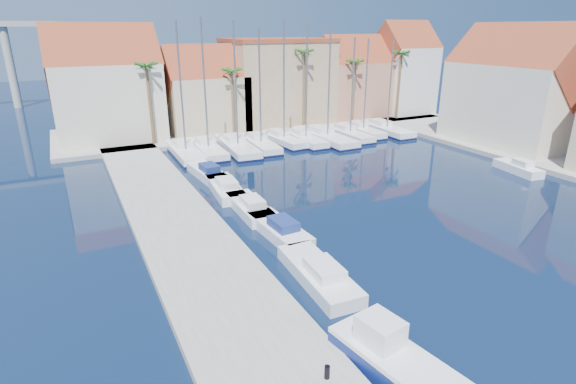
{
  "coord_description": "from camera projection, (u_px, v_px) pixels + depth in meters",
  "views": [
    {
      "loc": [
        -14.98,
        -11.21,
        13.36
      ],
      "look_at": [
        -2.33,
        14.05,
        3.0
      ],
      "focal_mm": 28.0,
      "sensor_mm": 36.0,
      "label": 1
    }
  ],
  "objects": [
    {
      "name": "ground",
      "position": [
        473.0,
        342.0,
        20.31
      ],
      "size": [
        260.0,
        260.0,
        0.0
      ],
      "primitive_type": "plane",
      "color": "black",
      "rests_on": "ground"
    },
    {
      "name": "quay_west",
      "position": [
        196.0,
        253.0,
        27.77
      ],
      "size": [
        6.0,
        77.0,
        0.5
      ],
      "primitive_type": "cube",
      "color": "gray",
      "rests_on": "ground"
    },
    {
      "name": "shore_north",
      "position": [
        259.0,
        124.0,
        64.73
      ],
      "size": [
        54.0,
        16.0,
        0.5
      ],
      "primitive_type": "cube",
      "color": "gray",
      "rests_on": "ground"
    },
    {
      "name": "bollard",
      "position": [
        327.0,
        372.0,
        17.42
      ],
      "size": [
        0.23,
        0.23,
        0.57
      ],
      "primitive_type": "cylinder",
      "color": "black",
      "rests_on": "quay_west"
    },
    {
      "name": "fishing_boat",
      "position": [
        399.0,
        365.0,
        17.81
      ],
      "size": [
        3.21,
        6.79,
        2.28
      ],
      "rotation": [
        0.0,
        0.0,
        0.16
      ],
      "color": "navy",
      "rests_on": "ground"
    },
    {
      "name": "motorboat_west_0",
      "position": [
        319.0,
        274.0,
        24.93
      ],
      "size": [
        2.54,
        6.9,
        1.4
      ],
      "rotation": [
        0.0,
        0.0,
        -0.05
      ],
      "color": "white",
      "rests_on": "ground"
    },
    {
      "name": "motorboat_west_1",
      "position": [
        280.0,
        229.0,
        30.5
      ],
      "size": [
        2.34,
        6.35,
        1.4
      ],
      "rotation": [
        0.0,
        0.0,
        0.06
      ],
      "color": "white",
      "rests_on": "ground"
    },
    {
      "name": "motorboat_west_2",
      "position": [
        250.0,
        207.0,
        34.26
      ],
      "size": [
        2.15,
        6.26,
        1.4
      ],
      "rotation": [
        0.0,
        0.0,
        -0.03
      ],
      "color": "white",
      "rests_on": "ground"
    },
    {
      "name": "motorboat_west_3",
      "position": [
        225.0,
        187.0,
        38.4
      ],
      "size": [
        2.72,
        6.83,
        1.4
      ],
      "rotation": [
        0.0,
        0.0,
        -0.09
      ],
      "color": "white",
      "rests_on": "ground"
    },
    {
      "name": "motorboat_west_4",
      "position": [
        208.0,
        172.0,
        42.46
      ],
      "size": [
        2.41,
        6.27,
        1.4
      ],
      "rotation": [
        0.0,
        0.0,
        0.07
      ],
      "color": "white",
      "rests_on": "ground"
    },
    {
      "name": "motorboat_east_1",
      "position": [
        519.0,
        168.0,
        43.84
      ],
      "size": [
        2.37,
        5.26,
        1.4
      ],
      "rotation": [
        0.0,
        0.0,
        -0.15
      ],
      "color": "white",
      "rests_on": "ground"
    },
    {
      "name": "sailboat_0",
      "position": [
        185.0,
        151.0,
        49.21
      ],
      "size": [
        2.78,
        9.77,
        14.04
      ],
      "rotation": [
        0.0,
        0.0,
        -0.02
      ],
      "color": "white",
      "rests_on": "ground"
    },
    {
      "name": "sailboat_1",
      "position": [
        207.0,
        148.0,
        50.43
      ],
      "size": [
        2.88,
        9.5,
        14.51
      ],
      "rotation": [
        0.0,
        0.0,
        -0.04
      ],
      "color": "white",
      "rests_on": "ground"
    },
    {
      "name": "sailboat_2",
      "position": [
        237.0,
        146.0,
        51.53
      ],
      "size": [
        3.54,
        10.71,
        14.11
      ],
      "rotation": [
        0.0,
        0.0,
        -0.07
      ],
      "color": "white",
      "rests_on": "ground"
    },
    {
      "name": "sailboat_3",
      "position": [
        260.0,
        143.0,
        52.58
      ],
      "size": [
        2.98,
        9.16,
        13.27
      ],
      "rotation": [
        0.0,
        0.0,
        -0.07
      ],
      "color": "white",
      "rests_on": "ground"
    },
    {
      "name": "sailboat_4",
      "position": [
        282.0,
        139.0,
        54.52
      ],
      "size": [
        2.96,
        8.63,
        14.19
      ],
      "rotation": [
        0.0,
        0.0,
        0.08
      ],
      "color": "white",
      "rests_on": "ground"
    },
    {
      "name": "sailboat_5",
      "position": [
        304.0,
        138.0,
        54.92
      ],
      "size": [
        2.49,
        8.77,
        14.09
      ],
      "rotation": [
        0.0,
        0.0,
        -0.02
      ],
      "color": "white",
      "rests_on": "ground"
    },
    {
      "name": "sailboat_6",
      "position": [
        325.0,
        137.0,
        56.05
      ],
      "size": [
        3.06,
        11.36,
        13.75
      ],
      "rotation": [
        0.0,
        0.0,
        0.01
      ],
      "color": "white",
      "rests_on": "ground"
    },
    {
      "name": "sailboat_7",
      "position": [
        348.0,
        134.0,
        57.52
      ],
      "size": [
        2.44,
        8.92,
        12.33
      ],
      "rotation": [
        0.0,
        0.0,
        -0.01
      ],
      "color": "white",
      "rests_on": "ground"
    },
    {
      "name": "sailboat_8",
      "position": [
        361.0,
        130.0,
        59.36
      ],
      "size": [
        2.48,
        8.56,
        12.14
      ],
      "rotation": [
        0.0,
        0.0,
        -0.03
      ],
      "color": "white",
      "rests_on": "ground"
    },
    {
      "name": "sailboat_9",
      "position": [
        384.0,
        129.0,
        60.33
      ],
      "size": [
        2.97,
        10.16,
        12.13
      ],
      "rotation": [
        0.0,
        0.0,
        -0.03
      ],
      "color": "white",
      "rests_on": "ground"
    },
    {
      "name": "building_0",
      "position": [
        106.0,
        89.0,
        53.32
      ],
      "size": [
        12.3,
        9.0,
        13.5
      ],
      "color": "beige",
      "rests_on": "shore_north"
    },
    {
      "name": "building_1",
      "position": [
        205.0,
        93.0,
        58.79
      ],
      "size": [
        10.3,
        8.0,
        11.0
      ],
      "color": "#CCB790",
      "rests_on": "shore_north"
    },
    {
      "name": "building_2",
      "position": [
        278.0,
        81.0,
        63.92
      ],
      "size": [
        14.2,
        10.2,
        11.5
      ],
      "color": "tan",
      "rests_on": "shore_north"
    },
    {
      "name": "building_3",
      "position": [
        352.0,
        80.0,
        68.26
      ],
      "size": [
        10.3,
        8.0,
        12.0
      ],
      "color": "tan",
      "rests_on": "shore_north"
    },
    {
      "name": "building_4",
      "position": [
        403.0,
        71.0,
        70.82
      ],
      "size": [
        8.3,
        8.0,
        14.0
      ],
      "color": "white",
      "rests_on": "shore_north"
    },
    {
      "name": "building_6",
      "position": [
        516.0,
        91.0,
        51.66
      ],
      "size": [
        9.0,
        14.3,
        13.5
      ],
      "color": "beige",
      "rests_on": "shore_east"
    },
    {
      "name": "palm_0",
      "position": [
        146.0,
        69.0,
        49.92
      ],
      "size": [
        2.6,
        2.6,
        10.15
      ],
      "color": "brown",
      "rests_on": "shore_north"
    },
    {
      "name": "palm_1",
      "position": [
        232.0,
        74.0,
        54.45
      ],
      "size": [
        2.6,
        2.6,
        9.15
      ],
      "color": "brown",
      "rests_on": "shore_north"
    },
    {
      "name": "palm_2",
      "position": [
        304.0,
        55.0,
        58.01
      ],
      "size": [
        2.6,
        2.6,
        11.15
      ],
      "color": "brown",
      "rests_on": "shore_north"
    },
    {
      "name": "palm_3",
      "position": [
        355.0,
        64.0,
        61.85
      ],
      "size": [
        2.6,
        2.6,
        9.65
      ],
      "color": "brown",
      "rests_on": "shore_north"
    },
    {
      "name": "palm_4",
      "position": [
        401.0,
        56.0,
        64.89
      ],
      "size": [
        2.6,
        2.6,
        10.65
      ],
      "color": "brown",
      "rests_on": "shore_north"
    }
  ]
}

